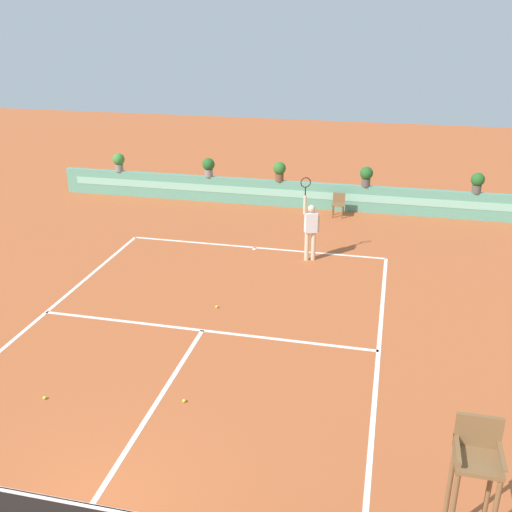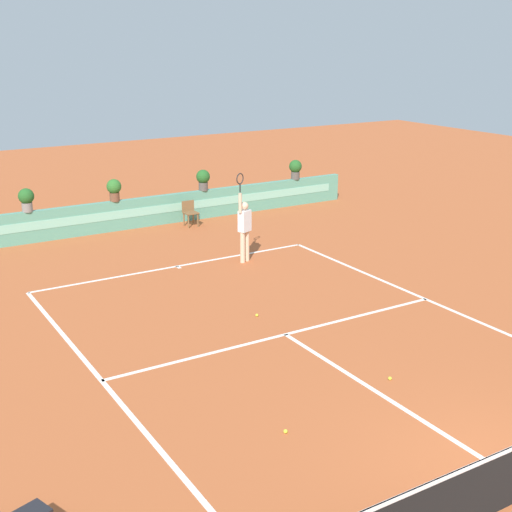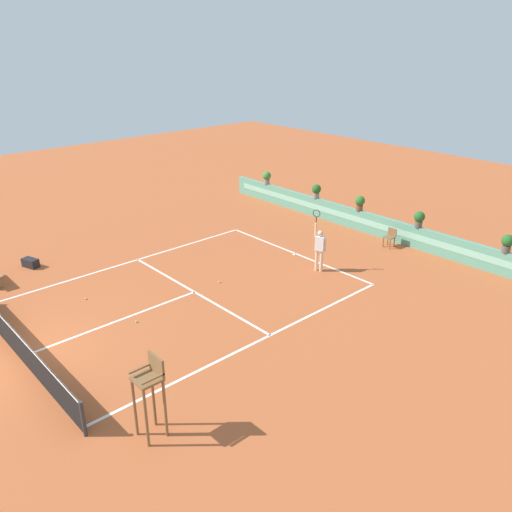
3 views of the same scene
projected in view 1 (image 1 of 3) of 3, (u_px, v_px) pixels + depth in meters
ground_plane at (197, 339)px, 13.86m from camera, size 60.00×60.00×0.00m
court_lines at (206, 324)px, 14.51m from camera, size 8.32×11.94×0.01m
back_wall_barrier at (282, 194)px, 23.03m from camera, size 18.00×0.21×1.00m
umpire_chair at (474, 475)px, 7.94m from camera, size 0.60×0.60×2.14m
ball_kid_chair at (338, 204)px, 21.91m from camera, size 0.44×0.44×0.85m
tennis_player at (311, 227)px, 17.84m from camera, size 0.58×0.34×2.58m
tennis_ball_near_baseline at (217, 307)px, 15.28m from camera, size 0.07×0.07×0.07m
tennis_ball_mid_court at (45, 398)px, 11.70m from camera, size 0.07×0.07×0.07m
tennis_ball_by_sideline at (184, 401)px, 11.61m from camera, size 0.07×0.07×0.07m
potted_plant_far_left at (119, 161)px, 24.08m from camera, size 0.48×0.48×0.72m
potted_plant_left at (209, 166)px, 23.29m from camera, size 0.48×0.48×0.72m
potted_plant_far_right at (478, 181)px, 21.22m from camera, size 0.48×0.48×0.72m
potted_plant_centre at (280, 170)px, 22.70m from camera, size 0.48×0.48×0.72m
potted_plant_right at (366, 175)px, 22.03m from camera, size 0.48×0.48×0.72m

